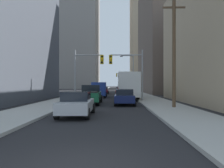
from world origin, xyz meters
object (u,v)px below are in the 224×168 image
object	(u,v)px
sedan_red	(120,91)
cargo_van_blue	(99,89)
pickup_truck_green	(90,95)
traffic_signal_near_left	(87,67)
sedan_maroon	(104,90)
city_bus	(127,85)
traffic_signal_far_right	(122,78)
sedan_silver	(77,104)
traffic_signal_near_right	(128,66)
sedan_navy	(124,97)

from	to	relation	value
sedan_red	cargo_van_blue	bearing A→B (deg)	-113.15
pickup_truck_green	traffic_signal_near_left	size ratio (longest dim) A/B	0.91
sedan_maroon	city_bus	bearing A→B (deg)	-72.98
cargo_van_blue	traffic_signal_far_right	distance (m)	32.64
city_bus	sedan_silver	bearing A→B (deg)	-104.00
pickup_truck_green	traffic_signal_far_right	distance (m)	42.69
traffic_signal_near_right	traffic_signal_far_right	distance (m)	39.07
sedan_maroon	sedan_silver	bearing A→B (deg)	-89.77
sedan_maroon	sedan_navy	bearing A→B (deg)	-81.44
cargo_van_blue	sedan_navy	distance (m)	11.49
sedan_red	city_bus	bearing A→B (deg)	-85.73
sedan_maroon	traffic_signal_near_right	xyz separation A→B (m)	(3.90, -18.06, 3.28)
cargo_van_blue	traffic_signal_near_right	bearing A→B (deg)	-60.17
cargo_van_blue	traffic_signal_near_left	distance (m)	7.39
city_bus	sedan_red	distance (m)	9.95
sedan_silver	sedan_red	distance (m)	25.91
sedan_navy	sedan_red	distance (m)	18.78
traffic_signal_near_left	traffic_signal_far_right	size ratio (longest dim) A/B	1.00
pickup_truck_green	sedan_navy	xyz separation A→B (m)	(3.40, -0.87, -0.16)
sedan_maroon	traffic_signal_near_left	size ratio (longest dim) A/B	0.71
cargo_van_blue	sedan_navy	world-z (taller)	cargo_van_blue
sedan_maroon	traffic_signal_near_right	world-z (taller)	traffic_signal_near_right
city_bus	sedan_maroon	bearing A→B (deg)	107.02
pickup_truck_green	traffic_signal_near_left	distance (m)	4.58
sedan_red	traffic_signal_near_left	world-z (taller)	traffic_signal_near_left
city_bus	pickup_truck_green	xyz separation A→B (m)	(-4.12, -8.06, -1.00)
traffic_signal_near_left	traffic_signal_far_right	xyz separation A→B (m)	(5.08, 39.06, -0.01)
sedan_silver	traffic_signal_near_right	size ratio (longest dim) A/B	0.71
pickup_truck_green	sedan_maroon	xyz separation A→B (m)	(0.06, 21.35, -0.16)
city_bus	cargo_van_blue	distance (m)	4.61
city_bus	traffic_signal_far_right	distance (m)	34.36
cargo_van_blue	sedan_silver	xyz separation A→B (m)	(0.12, -17.90, -0.52)
sedan_red	traffic_signal_near_right	bearing A→B (deg)	-87.76
sedan_silver	traffic_signal_far_right	world-z (taller)	traffic_signal_far_right
pickup_truck_green	traffic_signal_near_right	bearing A→B (deg)	39.73
sedan_maroon	pickup_truck_green	bearing A→B (deg)	-90.15
cargo_van_blue	sedan_silver	size ratio (longest dim) A/B	1.24
cargo_van_blue	traffic_signal_far_right	bearing A→B (deg)	82.47
sedan_red	traffic_signal_far_right	xyz separation A→B (m)	(0.92, 24.44, 3.24)
sedan_silver	sedan_maroon	world-z (taller)	same
sedan_silver	traffic_signal_near_right	distance (m)	12.16
sedan_silver	sedan_red	world-z (taller)	same
cargo_van_blue	city_bus	bearing A→B (deg)	-26.75
sedan_red	sedan_maroon	world-z (taller)	same
sedan_silver	cargo_van_blue	bearing A→B (deg)	90.39
traffic_signal_near_right	sedan_maroon	bearing A→B (deg)	102.20
sedan_silver	sedan_red	size ratio (longest dim) A/B	1.01
sedan_red	traffic_signal_far_right	world-z (taller)	traffic_signal_far_right
cargo_van_blue	traffic_signal_far_right	size ratio (longest dim) A/B	0.88
pickup_truck_green	traffic_signal_near_right	size ratio (longest dim) A/B	0.91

